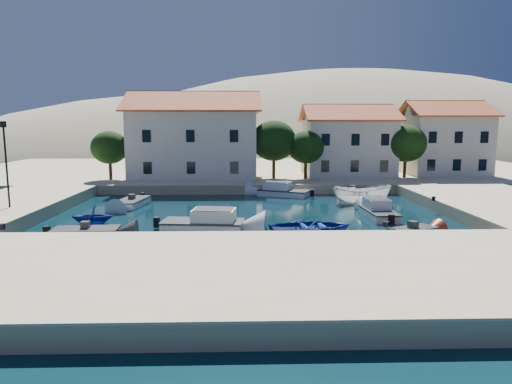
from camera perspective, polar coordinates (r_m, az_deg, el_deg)
ground at (r=26.23m, az=-0.67°, el=-7.02°), size 400.00×400.00×0.00m
quay_south at (r=20.35m, az=-0.40°, el=-10.16°), size 52.00×12.00×1.00m
quay_east at (r=41.51m, az=28.67°, el=-1.60°), size 11.00×20.00×1.00m
quay_west at (r=40.41m, az=-29.00°, el=-1.87°), size 8.00×20.00×1.00m
quay_north at (r=63.66m, az=0.57°, el=2.59°), size 80.00×36.00×1.00m
hills at (r=153.42m, az=6.33°, el=-3.04°), size 254.00×176.00×99.00m
building_left at (r=53.58m, az=-7.66°, el=7.24°), size 14.70×9.45×9.70m
building_mid at (r=55.70m, az=11.34°, el=6.46°), size 10.50×8.40×8.30m
building_right at (r=60.44m, az=22.36°, el=6.37°), size 9.45×8.40×8.80m
trees at (r=51.02m, az=3.95°, el=6.00°), size 37.30×5.30×6.45m
lamppost at (r=37.48m, az=-28.82°, el=3.98°), size 0.35×0.25×6.22m
bollards at (r=29.90m, az=4.58°, el=-2.85°), size 29.36×9.56×0.30m
motorboat_grey_sw at (r=30.32m, az=-20.50°, el=-4.86°), size 4.09×2.00×1.25m
cabin_cruiser_south at (r=30.76m, az=-6.66°, el=-3.85°), size 5.65×2.94×1.60m
rowboat_south at (r=29.82m, az=6.89°, el=-5.18°), size 5.91×4.64×1.11m
motorboat_red_se at (r=30.14m, az=18.98°, el=-4.85°), size 3.47×2.75×1.25m
cabin_cruiser_east at (r=35.63m, az=15.11°, el=-2.39°), size 2.00×4.71×1.60m
boat_east at (r=41.17m, az=13.06°, el=-1.55°), size 5.21×2.52×1.93m
motorboat_white_ne at (r=46.06m, az=11.99°, el=-0.10°), size 2.79×3.99×1.25m
rowboat_west at (r=34.38m, az=-19.73°, el=-3.79°), size 2.97×2.62×1.48m
motorboat_white_west at (r=40.76m, az=-15.23°, el=-1.32°), size 2.53×4.55×1.25m
cabin_cruiser_north at (r=44.93m, az=3.50°, el=0.09°), size 5.32×3.94×1.60m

